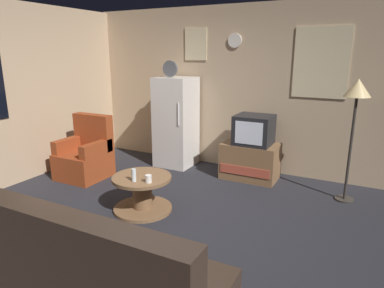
{
  "coord_description": "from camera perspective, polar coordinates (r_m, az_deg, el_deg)",
  "views": [
    {
      "loc": [
        2.03,
        -2.91,
        1.9
      ],
      "look_at": [
        0.06,
        0.9,
        0.75
      ],
      "focal_mm": 32.13,
      "sensor_mm": 36.0,
      "label": 1
    }
  ],
  "objects": [
    {
      "name": "ground_plane",
      "position": [
        4.02,
        -6.84,
        -13.29
      ],
      "size": [
        12.0,
        12.0,
        0.0
      ],
      "primitive_type": "plane",
      "color": "#232328"
    },
    {
      "name": "wall_with_art",
      "position": [
        5.75,
        6.74,
        9.12
      ],
      "size": [
        5.2,
        0.12,
        2.62
      ],
      "color": "tan",
      "rests_on": "ground_plane"
    },
    {
      "name": "fridge",
      "position": [
        5.84,
        -2.68,
        3.7
      ],
      "size": [
        0.6,
        0.62,
        1.77
      ],
      "color": "silver",
      "rests_on": "ground_plane"
    },
    {
      "name": "tv_stand",
      "position": [
        5.37,
        9.61,
        -2.8
      ],
      "size": [
        0.84,
        0.53,
        0.55
      ],
      "color": "brown",
      "rests_on": "ground_plane"
    },
    {
      "name": "crt_tv",
      "position": [
        5.23,
        10.24,
        2.33
      ],
      "size": [
        0.54,
        0.51,
        0.44
      ],
      "color": "black",
      "rests_on": "tv_stand"
    },
    {
      "name": "standing_lamp",
      "position": [
        4.71,
        25.66,
        6.94
      ],
      "size": [
        0.32,
        0.32,
        1.59
      ],
      "color": "#332D28",
      "rests_on": "ground_plane"
    },
    {
      "name": "coffee_table",
      "position": [
        4.3,
        -8.24,
        -8.11
      ],
      "size": [
        0.72,
        0.72,
        0.44
      ],
      "color": "brown",
      "rests_on": "ground_plane"
    },
    {
      "name": "wine_glass",
      "position": [
        4.05,
        -9.63,
        -5.11
      ],
      "size": [
        0.05,
        0.05,
        0.15
      ],
      "primitive_type": "cylinder",
      "color": "silver",
      "rests_on": "coffee_table"
    },
    {
      "name": "mug_ceramic_white",
      "position": [
        4.0,
        -7.25,
        -5.75
      ],
      "size": [
        0.08,
        0.08,
        0.09
      ],
      "primitive_type": "cylinder",
      "color": "silver",
      "rests_on": "coffee_table"
    },
    {
      "name": "armchair",
      "position": [
        5.6,
        -17.22,
        -1.87
      ],
      "size": [
        0.68,
        0.68,
        0.96
      ],
      "color": "maroon",
      "rests_on": "ground_plane"
    },
    {
      "name": "couch",
      "position": [
        2.71,
        -14.06,
        -21.35
      ],
      "size": [
        1.7,
        0.8,
        0.92
      ],
      "color": "#38281E",
      "rests_on": "ground_plane"
    }
  ]
}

